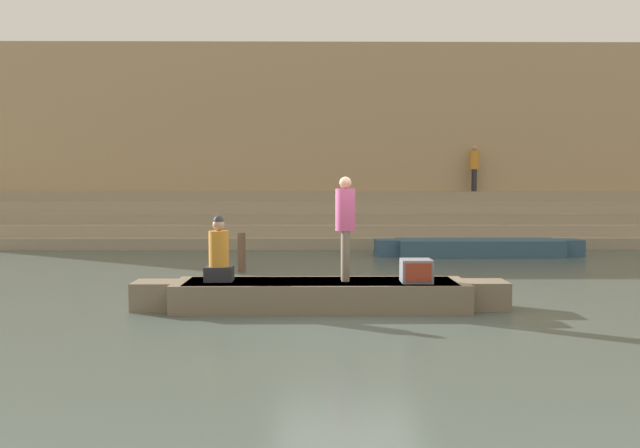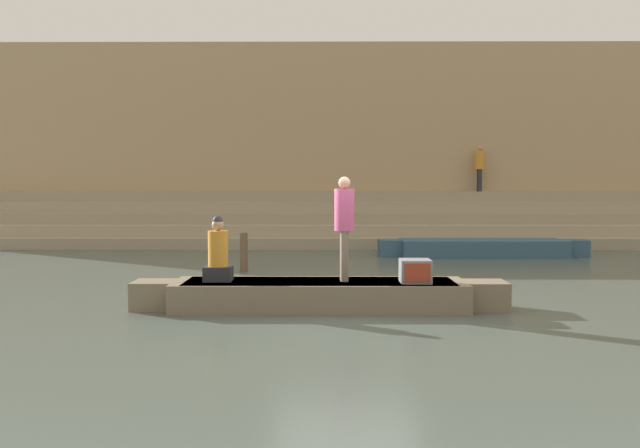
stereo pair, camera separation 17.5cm
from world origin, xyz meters
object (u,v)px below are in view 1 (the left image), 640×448
at_px(rowboat_main, 321,294).
at_px(moored_boat_shore, 478,247).
at_px(person_rowing, 219,255).
at_px(tv_set, 416,271).
at_px(person_on_steps, 474,165).
at_px(person_standing, 345,221).
at_px(mooring_post, 242,252).

relative_size(rowboat_main, moored_boat_shore, 1.03).
xyz_separation_m(rowboat_main, person_rowing, (-1.73, 0.02, 0.67)).
xyz_separation_m(tv_set, moored_boat_shore, (3.17, 8.12, -0.41)).
bearing_deg(person_on_steps, rowboat_main, -39.48).
distance_m(rowboat_main, tv_set, 1.67).
bearing_deg(rowboat_main, person_standing, 12.34).
height_order(person_rowing, moored_boat_shore, person_rowing).
bearing_deg(rowboat_main, person_rowing, -178.02).
height_order(rowboat_main, mooring_post, mooring_post).
bearing_deg(moored_boat_shore, mooring_post, -154.07).
xyz_separation_m(person_standing, person_on_steps, (5.44, 12.69, 1.36)).
height_order(rowboat_main, moored_boat_shore, moored_boat_shore).
distance_m(person_standing, moored_boat_shore, 9.11).
bearing_deg(rowboat_main, person_on_steps, 67.86).
height_order(tv_set, person_on_steps, person_on_steps).
relative_size(mooring_post, person_on_steps, 0.56).
xyz_separation_m(rowboat_main, person_standing, (0.42, 0.07, 1.25)).
relative_size(moored_boat_shore, mooring_post, 6.47).
xyz_separation_m(person_rowing, mooring_post, (-0.16, 4.61, -0.45)).
distance_m(tv_set, moored_boat_shore, 8.73).
height_order(tv_set, mooring_post, mooring_post).
distance_m(person_standing, tv_set, 1.46).
relative_size(person_rowing, mooring_post, 1.17).
bearing_deg(moored_boat_shore, person_on_steps, 76.49).
distance_m(moored_boat_shore, mooring_post, 7.46).
bearing_deg(tv_set, person_rowing, 176.47).
bearing_deg(person_rowing, rowboat_main, 0.47).
xyz_separation_m(tv_set, mooring_post, (-3.49, 4.77, -0.19)).
bearing_deg(rowboat_main, tv_set, -2.45).
distance_m(tv_set, person_on_steps, 13.76).
height_order(person_standing, tv_set, person_standing).
relative_size(person_standing, mooring_post, 1.86).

